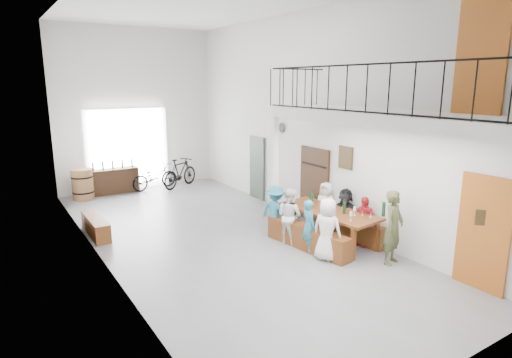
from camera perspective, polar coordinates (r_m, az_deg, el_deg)
floor at (r=10.54m, az=-4.87°, el=-7.66°), size 12.00×12.00×0.00m
room_walls at (r=9.88m, az=-5.26°, el=12.04°), size 12.00×12.00×12.00m
gateway_portal at (r=15.45m, az=-16.71°, el=3.78°), size 2.80×0.08×2.80m
right_wall_decor at (r=10.20m, az=13.58°, el=1.51°), size 0.07×8.28×5.07m
balcony at (r=8.67m, az=16.69°, el=7.56°), size 1.52×5.62×4.00m
tasting_table at (r=10.05m, az=9.70°, el=-4.57°), size 1.26×2.49×0.79m
bench_inner at (r=9.76m, az=6.85°, el=-7.76°), size 0.63×2.30×0.52m
bench_wall at (r=10.57m, az=11.58°, el=-6.33°), size 0.59×2.27×0.52m
tableware at (r=9.91m, az=10.86°, el=-3.54°), size 0.62×1.65×0.35m
side_bench at (r=11.25m, az=-20.58°, el=-5.91°), size 0.35×1.60×0.45m
oak_barrel at (r=14.73m, az=-22.12°, el=-0.65°), size 0.67×0.67×0.99m
serving_counter at (r=15.19m, az=-18.39°, el=-0.25°), size 1.59×0.47×0.84m
counter_bottles at (r=15.10m, az=-18.56°, el=1.82°), size 1.35×0.10×0.28m
guest_left_a at (r=9.11m, az=9.47°, el=-6.65°), size 0.63×0.76×1.34m
guest_left_b at (r=9.49m, az=7.05°, el=-6.23°), size 0.36×0.48×1.19m
guest_left_c at (r=9.96m, az=4.51°, el=-4.91°), size 0.60×0.71×1.31m
guest_left_d at (r=10.33m, az=2.63°, el=-4.36°), size 0.66×0.91×1.26m
guest_right_a at (r=10.08m, az=14.15°, el=-5.48°), size 0.42×0.73×1.16m
guest_right_b at (r=10.43m, az=11.74°, el=-4.54°), size 0.66×1.20×1.23m
guest_right_c at (r=10.94m, az=9.25°, el=-3.60°), size 0.56×0.70×1.24m
host_standing at (r=9.22m, az=17.83°, el=-6.17°), size 0.65×0.53×1.55m
potted_plant at (r=11.94m, az=4.96°, el=-4.01°), size 0.46×0.41×0.46m
bicycle_near at (r=15.38m, az=-13.39°, el=0.31°), size 1.78×0.92×0.89m
bicycle_far at (r=15.44m, az=-10.07°, el=0.81°), size 1.77×1.27×1.05m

